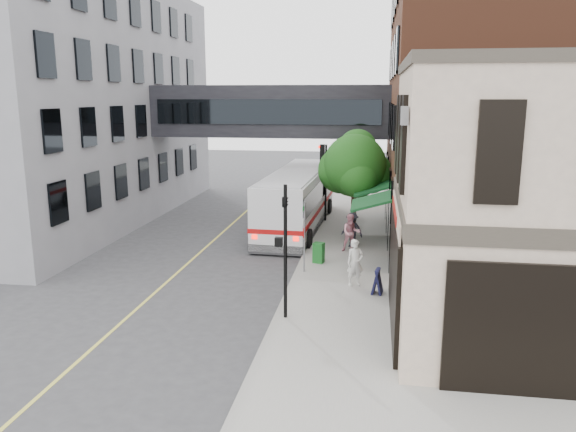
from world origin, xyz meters
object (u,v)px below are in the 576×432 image
(bus, at_px, (297,197))
(pedestrian_c, at_px, (352,230))
(pedestrian_b, at_px, (351,233))
(sandwich_board, at_px, (377,281))
(pedestrian_a, at_px, (355,263))
(newspaper_box, at_px, (319,253))

(bus, relative_size, pedestrian_c, 7.03)
(pedestrian_b, height_order, pedestrian_c, pedestrian_b)
(sandwich_board, bearing_deg, pedestrian_a, 146.45)
(bus, bearing_deg, newspaper_box, -74.67)
(bus, relative_size, sandwich_board, 12.54)
(pedestrian_c, distance_m, sandwich_board, 6.65)
(newspaper_box, bearing_deg, pedestrian_c, 80.45)
(newspaper_box, bearing_deg, sandwich_board, -39.40)
(newspaper_box, xyz_separation_m, sandwich_board, (2.57, -3.63, 0.03))
(newspaper_box, distance_m, sandwich_board, 4.45)
(pedestrian_a, height_order, pedestrian_c, pedestrian_a)
(pedestrian_a, height_order, sandwich_board, pedestrian_a)
(pedestrian_c, xyz_separation_m, newspaper_box, (-1.34, -2.90, -0.41))
(pedestrian_b, bearing_deg, sandwich_board, -87.92)
(pedestrian_a, xyz_separation_m, pedestrian_c, (-0.36, 5.72, -0.06))
(pedestrian_c, bearing_deg, pedestrian_a, -64.15)
(pedestrian_a, bearing_deg, newspaper_box, 99.22)
(pedestrian_a, height_order, pedestrian_b, pedestrian_a)
(pedestrian_b, relative_size, sandwich_board, 1.87)
(pedestrian_a, xyz_separation_m, pedestrian_b, (-0.38, 4.95, -0.02))
(bus, distance_m, sandwich_board, 11.61)
(pedestrian_a, bearing_deg, sandwich_board, -65.02)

